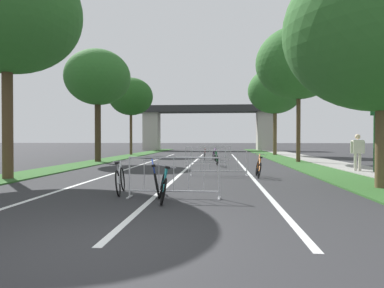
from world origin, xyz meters
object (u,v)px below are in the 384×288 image
object	(u,v)px
crowd_barrier_fourth	(215,153)
bicycle_teal_5	(163,187)
tree_left_oak_near	(98,78)
pedestrian_with_backpack	(358,149)
tree_right_maple_mid	(299,63)
bicycle_purple_4	(214,155)
tree_right_pine_near	(382,29)
crowd_barrier_nearest	(174,178)
bicycle_orange_3	(258,168)
tree_left_oak_mid	(7,11)
bicycle_blue_2	(156,182)
crowd_barrier_second	(219,163)
crowd_barrier_third	(206,156)
bicycle_green_1	(217,160)
lamppost_with_sign	(375,102)
tree_right_cypress_far	(275,91)
bicycle_red_6	(205,155)
tree_left_pine_far	(131,97)
bicycle_silver_0	(120,180)

from	to	relation	value
crowd_barrier_fourth	bicycle_teal_5	world-z (taller)	crowd_barrier_fourth
tree_left_oak_near	pedestrian_with_backpack	distance (m)	16.03
tree_right_maple_mid	bicycle_purple_4	size ratio (longest dim) A/B	4.96
tree_right_pine_near	crowd_barrier_nearest	world-z (taller)	tree_right_pine_near
tree_left_oak_near	crowd_barrier_fourth	bearing A→B (deg)	23.18
crowd_barrier_nearest	pedestrian_with_backpack	xyz separation A→B (m)	(7.39, 7.31, 0.54)
tree_right_pine_near	bicycle_orange_3	distance (m)	6.28
tree_left_oak_mid	bicycle_blue_2	xyz separation A→B (m)	(6.17, -3.10, -5.88)
tree_right_maple_mid	bicycle_teal_5	world-z (taller)	tree_right_maple_mid
bicycle_teal_5	crowd_barrier_second	bearing A→B (deg)	65.96
bicycle_teal_5	crowd_barrier_third	bearing A→B (deg)	75.73
crowd_barrier_nearest	bicycle_green_1	xyz separation A→B (m)	(1.03, 10.56, -0.16)
crowd_barrier_second	pedestrian_with_backpack	xyz separation A→B (m)	(6.26, 1.83, 0.54)
lamppost_with_sign	crowd_barrier_fourth	bearing A→B (deg)	126.89
crowd_barrier_third	crowd_barrier_fourth	xyz separation A→B (m)	(0.45, 5.48, 0.00)
tree_left_oak_mid	crowd_barrier_third	distance (m)	11.78
tree_left_oak_near	tree_right_cypress_far	size ratio (longest dim) A/B	0.89
bicycle_green_1	crowd_barrier_second	bearing A→B (deg)	84.05
bicycle_green_1	bicycle_orange_3	world-z (taller)	same
bicycle_green_1	bicycle_red_6	distance (m)	5.37
tree_left_pine_far	bicycle_green_1	xyz separation A→B (m)	(8.44, -13.10, -5.31)
tree_left_oak_mid	tree_right_cypress_far	bearing A→B (deg)	57.70
tree_right_cypress_far	lamppost_with_sign	distance (m)	17.67
crowd_barrier_fourth	bicycle_silver_0	size ratio (longest dim) A/B	1.41
crowd_barrier_second	bicycle_purple_4	xyz separation A→B (m)	(-0.33, 10.55, -0.13)
crowd_barrier_third	bicycle_red_6	world-z (taller)	crowd_barrier_third
tree_left_oak_near	lamppost_with_sign	distance (m)	16.26
tree_right_cypress_far	crowd_barrier_nearest	xyz separation A→B (m)	(-6.45, -24.24, -5.63)
bicycle_purple_4	pedestrian_with_backpack	xyz separation A→B (m)	(6.59, -8.71, 0.67)
tree_right_cypress_far	bicycle_red_6	bearing A→B (deg)	-127.10
bicycle_blue_2	bicycle_purple_4	bearing A→B (deg)	72.59
crowd_barrier_nearest	bicycle_teal_5	xyz separation A→B (m)	(-0.19, -0.48, -0.17)
lamppost_with_sign	bicycle_red_6	size ratio (longest dim) A/B	3.04
lamppost_with_sign	crowd_barrier_fourth	world-z (taller)	lamppost_with_sign
crowd_barrier_nearest	bicycle_green_1	distance (m)	10.61
crowd_barrier_third	bicycle_green_1	bearing A→B (deg)	-30.97
crowd_barrier_third	crowd_barrier_fourth	distance (m)	5.50
bicycle_purple_4	bicycle_teal_5	xyz separation A→B (m)	(-0.99, -16.51, -0.04)
bicycle_orange_3	bicycle_red_6	distance (m)	11.14
crowd_barrier_second	bicycle_green_1	xyz separation A→B (m)	(-0.10, 5.08, -0.16)
bicycle_silver_0	bicycle_green_1	xyz separation A→B (m)	(2.59, 9.99, -0.03)
tree_right_pine_near	lamppost_with_sign	distance (m)	5.51
tree_right_maple_mid	bicycle_red_6	world-z (taller)	tree_right_maple_mid
bicycle_green_1	bicycle_teal_5	bearing A→B (deg)	76.57
lamppost_with_sign	bicycle_teal_5	world-z (taller)	lamppost_with_sign
tree_right_maple_mid	pedestrian_with_backpack	distance (m)	8.61
tree_right_cypress_far	bicycle_silver_0	xyz separation A→B (m)	(-8.01, -23.67, -5.77)
bicycle_green_1	bicycle_orange_3	bearing A→B (deg)	99.65
bicycle_orange_3	tree_right_maple_mid	bearing A→B (deg)	69.54
tree_left_pine_far	tree_right_cypress_far	xyz separation A→B (m)	(13.86, 0.58, 0.48)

